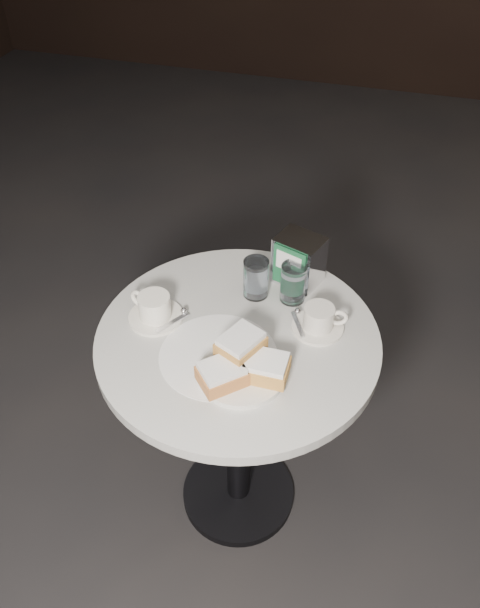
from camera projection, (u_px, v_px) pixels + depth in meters
name	position (u px, v px, depth m)	size (l,w,h in m)	color
ground	(238.00, 494.00, 1.95)	(7.00, 7.00, 0.00)	black
cafe_table	(238.00, 387.00, 1.58)	(0.70, 0.70, 0.74)	black
sugar_spill	(218.00, 355.00, 1.40)	(0.28, 0.28, 0.00)	white
beignet_plate	(242.00, 366.00, 1.33)	(0.27, 0.27, 0.10)	silver
coffee_cup_left	(155.00, 309.00, 1.48)	(0.17, 0.17, 0.07)	white
coffee_cup_right	(319.00, 320.00, 1.45)	(0.15, 0.15, 0.07)	silver
water_glass_left	(256.00, 279.00, 1.53)	(0.09, 0.09, 0.11)	white
water_glass_right	(293.00, 283.00, 1.52)	(0.07, 0.07, 0.11)	white
napkin_dispenser	(298.00, 260.00, 1.56)	(0.14, 0.13, 0.14)	silver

